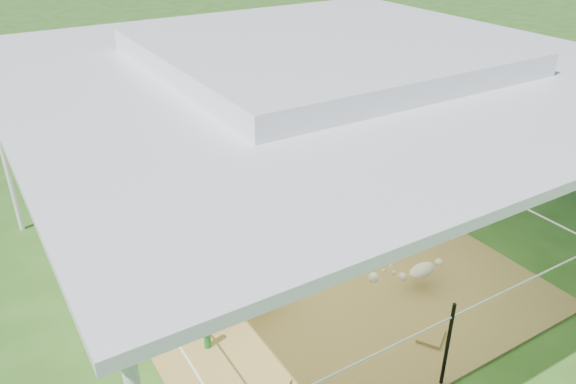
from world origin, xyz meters
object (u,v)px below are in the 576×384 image
foal (422,268)px  trash_barrel (295,69)px  straw_bale (235,291)px  picnic_table_near (169,72)px  picnic_table_far (285,44)px  pony (320,205)px  green_bottle (207,337)px  woman (240,230)px  distant_person (206,67)px

foal → trash_barrel: (3.06, 7.71, 0.16)m
straw_bale → trash_barrel: trash_barrel is taller
straw_bale → picnic_table_near: bearing=73.8°
picnic_table_far → pony: bearing=-123.0°
picnic_table_near → green_bottle: bearing=-108.6°
foal → trash_barrel: trash_barrel is taller
foal → picnic_table_far: 11.23m
straw_bale → woman: size_ratio=0.83×
trash_barrel → picnic_table_near: bearing=148.0°
green_bottle → foal: 2.65m
foal → distant_person: 8.72m
woman → picnic_table_near: woman is taller
pony → foal: size_ratio=1.24×
green_bottle → picnic_table_near: (3.03, 8.96, 0.21)m
picnic_table_far → woman: bearing=-128.2°
foal → picnic_table_far: (4.38, 10.34, 0.09)m
straw_bale → foal: (2.07, -0.86, 0.06)m
woman → picnic_table_far: 11.43m
woman → straw_bale: bearing=-96.6°
foal → straw_bale: bearing=152.7°
picnic_table_near → distant_person: bearing=-45.8°
picnic_table_far → distant_person: (-3.27, -1.69, 0.17)m
picnic_table_near → distant_person: distant_person is taller
green_bottle → picnic_table_far: 12.15m
trash_barrel → picnic_table_near: 3.12m
trash_barrel → picnic_table_far: trash_barrel is taller
green_bottle → distant_person: 9.05m
green_bottle → foal: foal is taller
straw_bale → distant_person: distant_person is taller
pony → distant_person: distant_person is taller
green_bottle → foal: (2.62, -0.41, 0.14)m
pony → foal: 1.63m
woman → distant_person: bearing=151.9°
trash_barrel → picnic_table_near: (-2.65, 1.65, -0.09)m
picnic_table_far → trash_barrel: bearing=-121.0°
green_bottle → trash_barrel: 9.25m
picnic_table_far → distant_person: size_ratio=1.66×
pony → foal: (0.41, -1.56, -0.24)m
trash_barrel → picnic_table_far: size_ratio=0.49×
pony → straw_bale: bearing=131.3°
trash_barrel → pony: bearing=-119.4°
distant_person → pony: bearing=55.2°
woman → pony: 1.78m
trash_barrel → straw_bale: bearing=-126.8°
foal → picnic_table_near: bearing=82.7°
straw_bale → green_bottle: bearing=-140.7°
picnic_table_near → woman: bearing=-105.5°
green_bottle → pony: size_ratio=0.22×
green_bottle → trash_barrel: bearing=52.2°
green_bottle → distant_person: distant_person is taller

